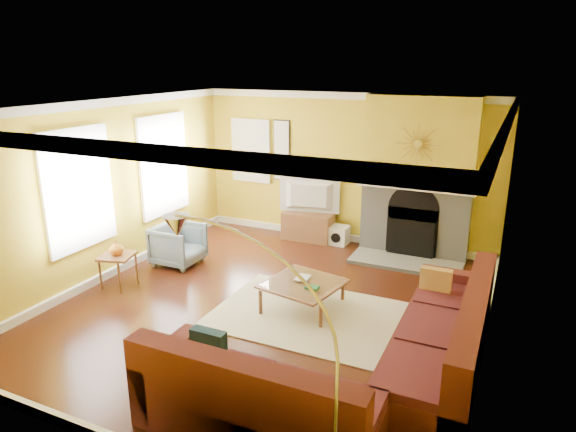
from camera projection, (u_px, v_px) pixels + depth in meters
The scene contains 27 objects.
floor at pixel (271, 306), 7.05m from camera, with size 5.50×6.00×0.02m, color #502110.
ceiling at pixel (269, 105), 6.26m from camera, with size 5.50×6.00×0.02m, color white.
wall_back at pixel (345, 169), 9.27m from camera, with size 5.50×0.02×2.70m, color gold.
wall_front at pixel (99, 310), 4.04m from camera, with size 5.50×0.02×2.70m, color gold.
wall_left at pixel (107, 190), 7.76m from camera, with size 0.02×6.00×2.70m, color gold.
wall_right at pixel (498, 242), 5.55m from camera, with size 0.02×6.00×2.70m, color gold.
baseboard at pixel (271, 302), 7.03m from camera, with size 5.50×6.00×0.12m, color white, non-canonical shape.
crown_molding at pixel (269, 111), 6.28m from camera, with size 5.50×6.00×0.12m, color white, non-canonical shape.
window_left_near at pixel (163, 165), 8.83m from camera, with size 0.06×1.22×1.72m, color white.
window_left_far at pixel (77, 189), 7.18m from camera, with size 0.06×1.22×1.72m, color white.
window_back at pixel (251, 151), 9.93m from camera, with size 0.82×0.06×1.22m, color white.
wall_art at pixel (282, 150), 9.66m from camera, with size 0.34×0.04×1.14m, color white.
fireplace at pixel (418, 178), 8.54m from camera, with size 1.80×0.40×2.70m, color gray, non-canonical shape.
mantel at pixel (415, 187), 8.36m from camera, with size 1.92×0.22×0.08m, color white.
hearth at pixel (405, 263), 8.45m from camera, with size 1.80×0.70×0.06m, color gray.
sunburst at pixel (418, 144), 8.17m from camera, with size 0.70×0.04×0.70m, color olive, non-canonical shape.
rug at pixel (307, 314), 6.79m from camera, with size 2.40×1.80×0.02m, color beige.
sectional_sofa at pixel (342, 326), 5.60m from camera, with size 2.84×3.59×0.90m, color #5A211D, non-canonical shape.
coffee_table at pixel (303, 295), 6.95m from camera, with size 0.95×0.95×0.37m, color white, non-canonical shape.
media_console at pixel (308, 226), 9.57m from camera, with size 0.93×0.42×0.51m, color brown.
tv at pixel (308, 196), 9.40m from camera, with size 1.13×0.15×0.65m, color black.
subwoofer at pixel (339, 235), 9.37m from camera, with size 0.34×0.34×0.34m, color white.
armchair at pixel (178, 245), 8.40m from camera, with size 0.71×0.73×0.67m, color slate.
side_table at pixel (119, 271), 7.59m from camera, with size 0.45×0.45×0.50m, color brown, non-canonical shape.
vase at pixel (116, 248), 7.48m from camera, with size 0.21×0.21×0.22m, color orange.
book at pixel (296, 277), 7.03m from camera, with size 0.18×0.25×0.02m, color white.
arc_lamp at pixel (262, 367), 3.77m from camera, with size 1.37×0.36×2.15m, color silver, non-canonical shape.
Camera 1 is at (2.89, -5.69, 3.24)m, focal length 32.00 mm.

